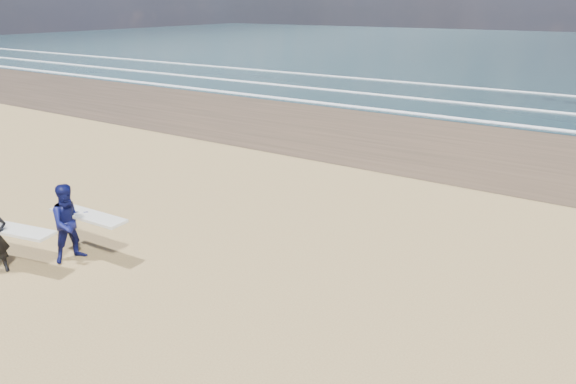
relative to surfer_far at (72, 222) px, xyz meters
The scene contains 1 object.
surfer_far is the anchor object (origin of this frame).
Camera 1 is at (11.40, -4.89, 5.89)m, focal length 32.00 mm.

